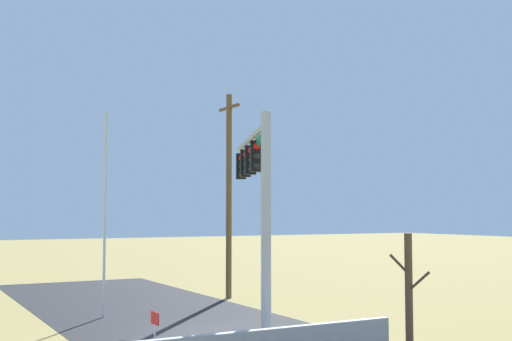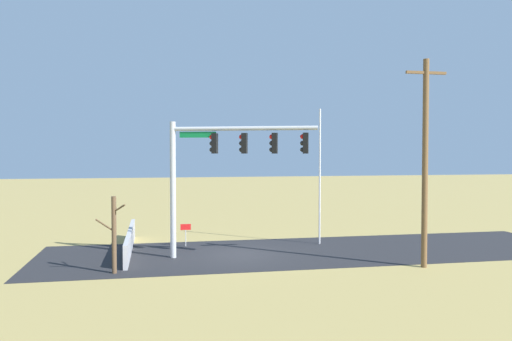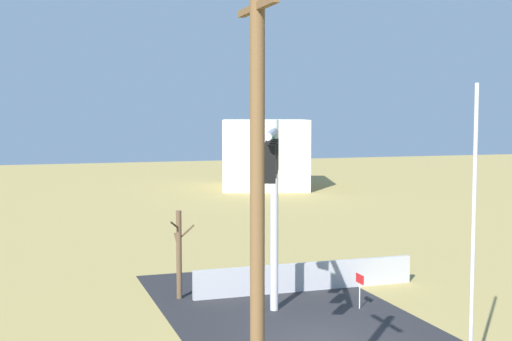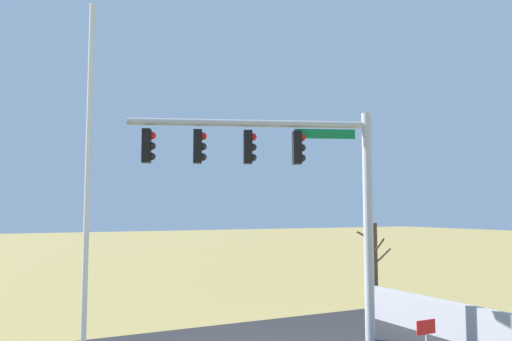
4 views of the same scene
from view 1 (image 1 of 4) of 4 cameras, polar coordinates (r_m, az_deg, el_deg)
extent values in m
plane|color=#9E894C|center=(21.08, -4.37, -14.10)|extent=(160.00, 160.00, 0.00)
cube|color=#232326|center=(24.73, -8.31, -12.53)|extent=(28.00, 8.00, 0.01)
cylinder|color=#B2B5BA|center=(17.88, 0.88, -5.34)|extent=(0.28, 0.28, 6.59)
cylinder|color=#B2B5BA|center=(21.46, -0.48, 2.79)|extent=(6.55, 2.72, 0.20)
cube|color=#0F7238|center=(19.24, 0.33, 2.71)|extent=(1.69, 0.68, 0.28)
cube|color=black|center=(20.02, 0.01, 1.25)|extent=(0.35, 0.42, 0.96)
sphere|color=red|center=(19.90, 0.06, 2.15)|extent=(0.22, 0.22, 0.22)
sphere|color=black|center=(19.87, 0.06, 1.29)|extent=(0.22, 0.22, 0.22)
sphere|color=black|center=(19.84, 0.06, 0.43)|extent=(0.22, 0.22, 0.22)
cube|color=black|center=(21.44, -0.50, 0.92)|extent=(0.35, 0.42, 0.96)
sphere|color=red|center=(21.32, -0.45, 1.75)|extent=(0.22, 0.22, 0.22)
sphere|color=black|center=(21.29, -0.45, 0.95)|extent=(0.22, 0.22, 0.22)
sphere|color=black|center=(21.27, -0.45, 0.14)|extent=(0.22, 0.22, 0.22)
cube|color=black|center=(22.86, -0.93, 0.62)|extent=(0.35, 0.42, 0.96)
sphere|color=red|center=(22.74, -0.89, 1.41)|extent=(0.22, 0.22, 0.22)
sphere|color=black|center=(22.71, -0.89, 0.65)|extent=(0.22, 0.22, 0.22)
sphere|color=black|center=(22.69, -0.89, -0.10)|extent=(0.22, 0.22, 0.22)
cube|color=black|center=(24.28, -1.32, 0.36)|extent=(0.35, 0.42, 0.96)
sphere|color=red|center=(24.16, -1.28, 1.10)|extent=(0.22, 0.22, 0.22)
sphere|color=black|center=(24.13, -1.28, 0.39)|extent=(0.22, 0.22, 0.22)
sphere|color=black|center=(24.11, -1.29, -0.32)|extent=(0.22, 0.22, 0.22)
cylinder|color=silver|center=(24.59, -13.09, -3.73)|extent=(0.10, 0.10, 7.52)
cylinder|color=brown|center=(29.48, -2.39, -2.18)|extent=(0.26, 0.26, 9.21)
cube|color=brown|center=(29.87, -2.37, 5.53)|extent=(1.90, 0.12, 0.12)
cylinder|color=brown|center=(17.55, 13.23, -10.70)|extent=(0.20, 0.20, 3.27)
cylinder|color=brown|center=(17.24, 14.04, -9.41)|extent=(0.78, 0.07, 0.57)
cylinder|color=brown|center=(17.76, 13.14, -6.92)|extent=(0.54, 0.47, 0.39)
cylinder|color=brown|center=(17.31, 12.45, -8.03)|extent=(0.12, 0.61, 0.55)
cube|color=red|center=(17.56, -8.84, -12.64)|extent=(0.56, 0.02, 0.32)
camera|label=2|loc=(36.89, 37.76, -0.92)|focal=35.95mm
camera|label=3|loc=(41.70, -4.67, 0.35)|focal=49.31mm
camera|label=4|loc=(25.06, -34.77, -3.29)|focal=34.63mm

